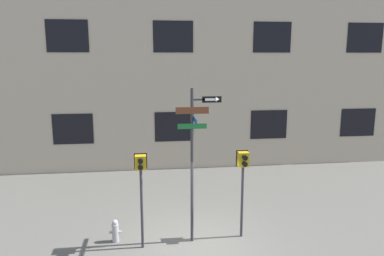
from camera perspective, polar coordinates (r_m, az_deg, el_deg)
The scene contains 6 objects.
ground_plane at distance 11.70m, azimuth 0.42°, elevation -17.42°, with size 60.00×60.00×0.00m, color #595651.
building_facade at distance 18.32m, azimuth -2.96°, elevation 13.69°, with size 24.00×0.63×12.87m.
street_sign_pole at distance 10.93m, azimuth 0.33°, elevation -3.63°, with size 1.33×1.09×4.67m.
pedestrian_signal_left at distance 10.80m, azimuth -7.79°, elevation -7.17°, with size 0.37×0.40×2.83m.
pedestrian_signal_right at distance 11.48m, azimuth 7.78°, elevation -6.35°, with size 0.37×0.40×2.75m.
fire_hydrant at distance 11.98m, azimuth -11.62°, elevation -15.12°, with size 0.37×0.21×0.70m.
Camera 1 is at (-1.36, -10.20, 5.56)m, focal length 35.00 mm.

